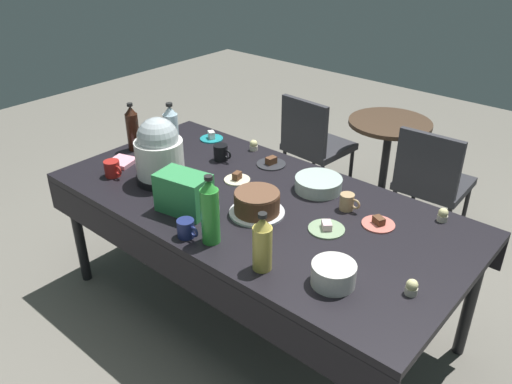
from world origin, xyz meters
name	(u,v)px	position (x,y,z in m)	size (l,w,h in m)	color
ground	(256,311)	(0.00, 0.00, 0.00)	(9.00, 9.00, 0.00)	slate
potluck_table	(256,211)	(0.00, 0.00, 0.69)	(2.20, 1.10, 0.75)	black
frosted_layer_cake	(257,203)	(0.09, -0.09, 0.81)	(0.28, 0.28, 0.12)	silver
slow_cooker	(159,152)	(-0.54, -0.17, 0.92)	(0.27, 0.27, 0.37)	black
glass_salad_bowl	(318,184)	(0.18, 0.31, 0.79)	(0.25, 0.25, 0.07)	#B2C6BC
ceramic_snack_bowl	(333,274)	(0.67, -0.31, 0.80)	(0.18, 0.18, 0.09)	silver
dessert_plate_teal	(212,137)	(-0.74, 0.42, 0.76)	(0.15, 0.15, 0.05)	teal
dessert_plate_charcoal	(271,163)	(-0.21, 0.38, 0.76)	(0.17, 0.17, 0.05)	#2D2D33
dessert_plate_coral	(378,223)	(0.60, 0.20, 0.76)	(0.16, 0.16, 0.04)	#E07266
dessert_plate_sage	(326,228)	(0.43, 0.01, 0.76)	(0.17, 0.17, 0.04)	#8CA87F
dessert_plate_cream	(237,179)	(-0.23, 0.10, 0.76)	(0.15, 0.15, 0.05)	beige
cupcake_lemon	(443,215)	(0.81, 0.44, 0.78)	(0.05, 0.05, 0.07)	beige
cupcake_vanilla	(176,139)	(-0.86, 0.22, 0.78)	(0.05, 0.05, 0.07)	beige
cupcake_rose	(412,287)	(0.94, -0.16, 0.78)	(0.05, 0.05, 0.07)	beige
cupcake_mint	(254,145)	(-0.42, 0.47, 0.78)	(0.05, 0.05, 0.07)	beige
soda_bottle_ginger_ale	(262,244)	(0.39, -0.41, 0.87)	(0.08, 0.08, 0.27)	gold
soda_bottle_water	(171,133)	(-0.72, 0.07, 0.91)	(0.09, 0.09, 0.34)	silver
soda_bottle_lime_soda	(210,212)	(0.09, -0.41, 0.91)	(0.08, 0.08, 0.33)	green
soda_bottle_cola	(133,128)	(-1.00, -0.01, 0.89)	(0.08, 0.08, 0.30)	#33190F
coffee_mug_navy	(186,229)	(-0.02, -0.46, 0.79)	(0.12, 0.08, 0.09)	navy
coffee_mug_tan	(347,202)	(0.40, 0.23, 0.79)	(0.11, 0.07, 0.08)	tan
coffee_mug_red	(112,169)	(-0.79, -0.31, 0.80)	(0.13, 0.09, 0.09)	#B2231E
coffee_mug_black	(221,153)	(-0.48, 0.23, 0.80)	(0.13, 0.08, 0.09)	black
soda_carton	(184,193)	(-0.20, -0.31, 0.85)	(0.26, 0.16, 0.20)	#338C4C
paper_napkin_stack	(122,162)	(-0.89, -0.19, 0.76)	(0.14, 0.14, 0.02)	pink
maroon_chair_left	(313,141)	(-0.56, 1.32, 0.49)	(0.47, 0.47, 0.85)	#333338
maroon_chair_right	(431,179)	(0.40, 1.32, 0.49)	(0.46, 0.46, 0.85)	#333338
round_cafe_table	(387,149)	(-0.05, 1.55, 0.50)	(0.60, 0.60, 0.72)	#473323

